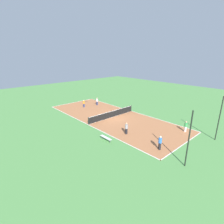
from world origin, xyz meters
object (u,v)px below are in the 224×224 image
(player_center_orange, at_px, (84,103))
(fence_post_back_left, at_px, (219,119))
(fence_post_back_right, at_px, (189,140))
(player_far_green, at_px, (186,126))
(tennis_ball_midcourt, at_px, (76,109))
(player_baseline_gray, at_px, (126,128))
(player_near_blue, at_px, (160,142))
(player_near_white, at_px, (97,101))
(tennis_net, at_px, (112,114))
(tennis_ball_near_net, at_px, (107,118))
(bench, at_px, (106,138))

(player_center_orange, xyz_separation_m, fence_post_back_left, (-4.10, 22.11, 1.87))
(player_center_orange, bearing_deg, fence_post_back_right, -84.82)
(fence_post_back_left, bearing_deg, player_far_green, -82.14)
(tennis_ball_midcourt, bearing_deg, player_baseline_gray, 86.49)
(player_near_blue, height_order, tennis_ball_midcourt, player_near_blue)
(player_baseline_gray, height_order, player_far_green, player_baseline_gray)
(player_far_green, relative_size, player_near_white, 0.97)
(player_near_blue, height_order, player_baseline_gray, player_near_blue)
(tennis_net, distance_m, tennis_ball_near_net, 1.11)
(player_near_white, xyz_separation_m, tennis_ball_near_net, (3.49, 7.02, -0.83))
(tennis_ball_midcourt, xyz_separation_m, fence_post_back_left, (-5.98, 21.97, 2.64))
(player_far_green, bearing_deg, player_near_white, -132.66)
(player_baseline_gray, bearing_deg, player_near_blue, -89.65)
(player_near_white, bearing_deg, tennis_ball_near_net, 59.14)
(tennis_net, distance_m, player_near_blue, 11.49)
(tennis_net, relative_size, player_near_blue, 5.81)
(fence_post_back_left, bearing_deg, player_baseline_gray, -50.60)
(tennis_net, height_order, tennis_ball_midcourt, tennis_net)
(player_near_blue, distance_m, player_center_orange, 19.11)
(player_near_white, distance_m, tennis_ball_near_net, 7.88)
(bench, bearing_deg, tennis_ball_midcourt, 163.37)
(player_baseline_gray, bearing_deg, player_center_orange, 81.28)
(player_baseline_gray, relative_size, player_center_orange, 1.09)
(tennis_ball_midcourt, relative_size, fence_post_back_right, 0.01)
(player_far_green, relative_size, fence_post_back_left, 0.27)
(bench, xyz_separation_m, tennis_ball_near_net, (-5.15, -5.88, -0.33))
(player_near_white, distance_m, fence_post_back_left, 21.69)
(player_baseline_gray, relative_size, fence_post_back_right, 0.29)
(player_near_blue, relative_size, player_near_white, 1.07)
(fence_post_back_left, bearing_deg, tennis_ball_midcourt, -74.77)
(player_near_blue, distance_m, fence_post_back_right, 3.74)
(player_baseline_gray, height_order, fence_post_back_left, fence_post_back_left)
(tennis_net, bearing_deg, player_center_orange, -88.37)
(tennis_net, relative_size, fence_post_back_right, 1.75)
(player_center_orange, distance_m, fence_post_back_right, 22.48)
(tennis_ball_near_net, bearing_deg, player_far_green, 111.37)
(player_baseline_gray, relative_size, tennis_ball_near_net, 22.86)
(player_far_green, relative_size, tennis_ball_near_net, 21.68)
(bench, xyz_separation_m, player_near_blue, (-2.95, 5.46, 0.56))
(player_far_green, bearing_deg, player_baseline_gray, -82.28)
(tennis_ball_near_net, bearing_deg, tennis_ball_midcourt, -80.96)
(tennis_ball_near_net, distance_m, fence_post_back_right, 15.08)
(tennis_ball_midcourt, bearing_deg, tennis_ball_near_net, 99.04)
(tennis_ball_near_net, bearing_deg, player_near_blue, 79.00)
(player_near_blue, height_order, player_center_orange, player_near_blue)
(player_far_green, bearing_deg, tennis_ball_midcourt, -118.68)
(player_far_green, distance_m, tennis_ball_near_net, 11.86)
(tennis_ball_near_net, relative_size, tennis_ball_midcourt, 1.00)
(player_near_blue, xyz_separation_m, player_baseline_gray, (-0.19, -5.08, -0.05))
(tennis_net, bearing_deg, player_near_blue, 74.18)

